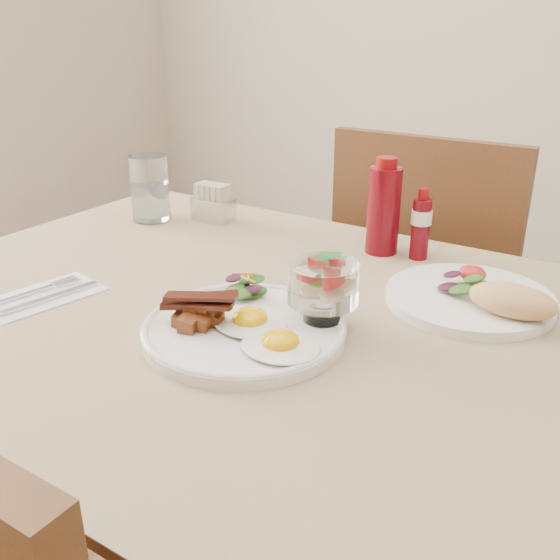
{
  "coord_description": "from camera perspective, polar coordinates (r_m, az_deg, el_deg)",
  "views": [
    {
      "loc": [
        0.43,
        -0.69,
        1.16
      ],
      "look_at": [
        0.0,
        -0.02,
        0.82
      ],
      "focal_mm": 40.0,
      "sensor_mm": 36.0,
      "label": 1
    }
  ],
  "objects": [
    {
      "name": "table",
      "position": [
        0.95,
        0.5,
        -8.22
      ],
      "size": [
        1.33,
        0.88,
        0.75
      ],
      "color": "brown",
      "rests_on": "ground"
    },
    {
      "name": "chair_far",
      "position": [
        1.56,
        13.61,
        -1.61
      ],
      "size": [
        0.42,
        0.42,
        0.93
      ],
      "color": "brown",
      "rests_on": "ground"
    },
    {
      "name": "main_plate",
      "position": [
        0.86,
        -3.29,
        -4.6
      ],
      "size": [
        0.28,
        0.28,
        0.02
      ],
      "primitive_type": "cylinder",
      "color": "white",
      "rests_on": "table"
    },
    {
      "name": "fried_eggs",
      "position": [
        0.82,
        -1.4,
        -4.78
      ],
      "size": [
        0.19,
        0.14,
        0.03
      ],
      "rotation": [
        0.0,
        0.0,
        0.2
      ],
      "color": "white",
      "rests_on": "main_plate"
    },
    {
      "name": "bacon_potato_pile",
      "position": [
        0.85,
        -7.48,
        -2.8
      ],
      "size": [
        0.11,
        0.08,
        0.05
      ],
      "rotation": [
        0.0,
        0.0,
        -0.04
      ],
      "color": "brown",
      "rests_on": "main_plate"
    },
    {
      "name": "side_salad",
      "position": [
        0.93,
        -3.16,
        -0.71
      ],
      "size": [
        0.06,
        0.06,
        0.04
      ],
      "rotation": [
        0.0,
        0.0,
        0.02
      ],
      "color": "#1E4B14",
      "rests_on": "main_plate"
    },
    {
      "name": "fruit_cup",
      "position": [
        0.85,
        3.98,
        -0.31
      ],
      "size": [
        0.1,
        0.1,
        0.1
      ],
      "rotation": [
        0.0,
        0.0,
        -0.06
      ],
      "color": "white",
      "rests_on": "main_plate"
    },
    {
      "name": "second_plate",
      "position": [
        0.98,
        17.76,
        -1.52
      ],
      "size": [
        0.26,
        0.25,
        0.06
      ],
      "rotation": [
        0.0,
        0.0,
        -0.08
      ],
      "color": "white",
      "rests_on": "table"
    },
    {
      "name": "ketchup_bottle",
      "position": [
        1.15,
        9.46,
        6.44
      ],
      "size": [
        0.07,
        0.07,
        0.18
      ],
      "rotation": [
        0.0,
        0.0,
        0.15
      ],
      "color": "#5D050E",
      "rests_on": "table"
    },
    {
      "name": "hot_sauce_bottle",
      "position": [
        1.14,
        12.75,
        4.91
      ],
      "size": [
        0.05,
        0.05,
        0.13
      ],
      "rotation": [
        0.0,
        0.0,
        -0.29
      ],
      "color": "#5D050E",
      "rests_on": "table"
    },
    {
      "name": "sugar_caddy",
      "position": [
        1.34,
        -6.14,
        6.87
      ],
      "size": [
        0.09,
        0.05,
        0.08
      ],
      "rotation": [
        0.0,
        0.0,
        0.04
      ],
      "color": "silver",
      "rests_on": "table"
    },
    {
      "name": "water_glass",
      "position": [
        1.36,
        -11.79,
        7.89
      ],
      "size": [
        0.08,
        0.08,
        0.14
      ],
      "color": "white",
      "rests_on": "table"
    },
    {
      "name": "napkin_cutlery",
      "position": [
        1.04,
        -21.13,
        -1.46
      ],
      "size": [
        0.14,
        0.2,
        0.01
      ],
      "rotation": [
        0.0,
        0.0,
        -0.19
      ],
      "color": "white",
      "rests_on": "table"
    }
  ]
}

